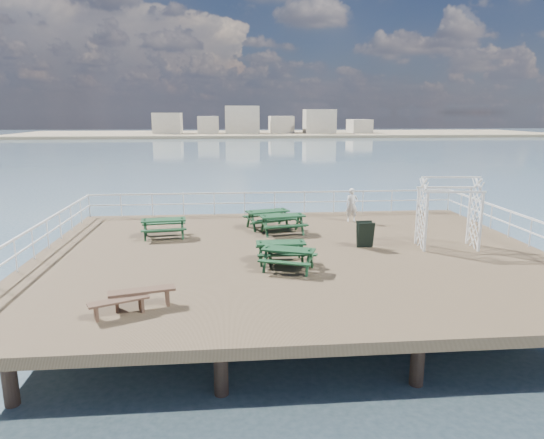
{
  "coord_description": "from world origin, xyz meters",
  "views": [
    {
      "loc": [
        -2.21,
        -16.42,
        4.87
      ],
      "look_at": [
        -0.69,
        0.54,
        1.1
      ],
      "focal_mm": 32.0,
      "sensor_mm": 36.0,
      "label": 1
    }
  ],
  "objects_px": {
    "picnic_table_a": "(164,224)",
    "picnic_table_d": "(288,255)",
    "picnic_table_c": "(282,220)",
    "flat_bench_near": "(142,294)",
    "trellis_arbor": "(448,216)",
    "flat_bench_far": "(119,304)",
    "picnic_table_e": "(281,247)",
    "picnic_table_b": "(267,215)",
    "person": "(352,205)"
  },
  "relations": [
    {
      "from": "picnic_table_a",
      "to": "picnic_table_d",
      "type": "distance_m",
      "value": 6.35
    },
    {
      "from": "picnic_table_c",
      "to": "flat_bench_near",
      "type": "height_order",
      "value": "picnic_table_c"
    },
    {
      "from": "picnic_table_d",
      "to": "trellis_arbor",
      "type": "xyz_separation_m",
      "value": [
        6.13,
        2.12,
        0.66
      ]
    },
    {
      "from": "picnic_table_c",
      "to": "flat_bench_near",
      "type": "relative_size",
      "value": 1.18
    },
    {
      "from": "picnic_table_d",
      "to": "flat_bench_far",
      "type": "relative_size",
      "value": 1.37
    },
    {
      "from": "picnic_table_e",
      "to": "trellis_arbor",
      "type": "xyz_separation_m",
      "value": [
        6.28,
        1.26,
        0.67
      ]
    },
    {
      "from": "picnic_table_b",
      "to": "picnic_table_d",
      "type": "xyz_separation_m",
      "value": [
        0.2,
        -5.76,
        -0.05
      ]
    },
    {
      "from": "picnic_table_b",
      "to": "person",
      "type": "bearing_deg",
      "value": -2.82
    },
    {
      "from": "picnic_table_a",
      "to": "trellis_arbor",
      "type": "relative_size",
      "value": 0.71
    },
    {
      "from": "picnic_table_b",
      "to": "flat_bench_far",
      "type": "xyz_separation_m",
      "value": [
        -4.35,
        -8.88,
        -0.25
      ]
    },
    {
      "from": "picnic_table_a",
      "to": "person",
      "type": "height_order",
      "value": "person"
    },
    {
      "from": "trellis_arbor",
      "to": "person",
      "type": "bearing_deg",
      "value": 122.59
    },
    {
      "from": "picnic_table_a",
      "to": "picnic_table_c",
      "type": "bearing_deg",
      "value": -4.63
    },
    {
      "from": "picnic_table_b",
      "to": "picnic_table_c",
      "type": "xyz_separation_m",
      "value": [
        0.53,
        -1.02,
        0.0
      ]
    },
    {
      "from": "picnic_table_e",
      "to": "flat_bench_far",
      "type": "bearing_deg",
      "value": -137.58
    },
    {
      "from": "picnic_table_e",
      "to": "person",
      "type": "relative_size",
      "value": 1.07
    },
    {
      "from": "picnic_table_e",
      "to": "trellis_arbor",
      "type": "relative_size",
      "value": 0.62
    },
    {
      "from": "picnic_table_c",
      "to": "flat_bench_far",
      "type": "xyz_separation_m",
      "value": [
        -4.88,
        -7.86,
        -0.25
      ]
    },
    {
      "from": "picnic_table_c",
      "to": "flat_bench_near",
      "type": "bearing_deg",
      "value": -130.28
    },
    {
      "from": "picnic_table_c",
      "to": "picnic_table_d",
      "type": "bearing_deg",
      "value": -103.47
    },
    {
      "from": "picnic_table_a",
      "to": "picnic_table_b",
      "type": "bearing_deg",
      "value": 9.02
    },
    {
      "from": "picnic_table_a",
      "to": "picnic_table_e",
      "type": "bearing_deg",
      "value": -47.68
    },
    {
      "from": "flat_bench_near",
      "to": "picnic_table_b",
      "type": "bearing_deg",
      "value": 51.17
    },
    {
      "from": "picnic_table_c",
      "to": "flat_bench_far",
      "type": "height_order",
      "value": "picnic_table_c"
    },
    {
      "from": "picnic_table_c",
      "to": "picnic_table_e",
      "type": "height_order",
      "value": "picnic_table_c"
    },
    {
      "from": "picnic_table_e",
      "to": "trellis_arbor",
      "type": "height_order",
      "value": "trellis_arbor"
    },
    {
      "from": "trellis_arbor",
      "to": "person",
      "type": "xyz_separation_m",
      "value": [
        -2.39,
        4.61,
        -0.41
      ]
    },
    {
      "from": "picnic_table_d",
      "to": "picnic_table_e",
      "type": "relative_size",
      "value": 1.23
    },
    {
      "from": "picnic_table_a",
      "to": "trellis_arbor",
      "type": "height_order",
      "value": "trellis_arbor"
    },
    {
      "from": "picnic_table_b",
      "to": "person",
      "type": "height_order",
      "value": "person"
    },
    {
      "from": "picnic_table_a",
      "to": "person",
      "type": "bearing_deg",
      "value": 7.97
    },
    {
      "from": "flat_bench_near",
      "to": "flat_bench_far",
      "type": "xyz_separation_m",
      "value": [
        -0.48,
        -0.48,
        -0.05
      ]
    },
    {
      "from": "picnic_table_a",
      "to": "person",
      "type": "xyz_separation_m",
      "value": [
        8.17,
        2.18,
        0.22
      ]
    },
    {
      "from": "person",
      "to": "picnic_table_d",
      "type": "bearing_deg",
      "value": -115.73
    },
    {
      "from": "trellis_arbor",
      "to": "picnic_table_a",
      "type": "bearing_deg",
      "value": 172.2
    },
    {
      "from": "flat_bench_far",
      "to": "person",
      "type": "distance_m",
      "value": 12.88
    },
    {
      "from": "picnic_table_a",
      "to": "trellis_arbor",
      "type": "bearing_deg",
      "value": -19.94
    },
    {
      "from": "picnic_table_b",
      "to": "flat_bench_far",
      "type": "distance_m",
      "value": 9.89
    },
    {
      "from": "picnic_table_c",
      "to": "person",
      "type": "relative_size",
      "value": 1.33
    },
    {
      "from": "picnic_table_a",
      "to": "person",
      "type": "relative_size",
      "value": 1.24
    },
    {
      "from": "picnic_table_d",
      "to": "picnic_table_e",
      "type": "height_order",
      "value": "picnic_table_d"
    },
    {
      "from": "picnic_table_b",
      "to": "trellis_arbor",
      "type": "height_order",
      "value": "trellis_arbor"
    },
    {
      "from": "picnic_table_b",
      "to": "flat_bench_near",
      "type": "distance_m",
      "value": 9.26
    },
    {
      "from": "picnic_table_b",
      "to": "person",
      "type": "relative_size",
      "value": 1.4
    },
    {
      "from": "picnic_table_a",
      "to": "trellis_arbor",
      "type": "distance_m",
      "value": 10.86
    },
    {
      "from": "flat_bench_near",
      "to": "picnic_table_d",
      "type": "bearing_deg",
      "value": 18.93
    },
    {
      "from": "picnic_table_c",
      "to": "person",
      "type": "xyz_separation_m",
      "value": [
        3.41,
        1.99,
        0.2
      ]
    },
    {
      "from": "picnic_table_e",
      "to": "flat_bench_far",
      "type": "relative_size",
      "value": 1.12
    },
    {
      "from": "flat_bench_near",
      "to": "flat_bench_far",
      "type": "distance_m",
      "value": 0.68
    },
    {
      "from": "picnic_table_a",
      "to": "flat_bench_near",
      "type": "height_order",
      "value": "picnic_table_a"
    }
  ]
}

